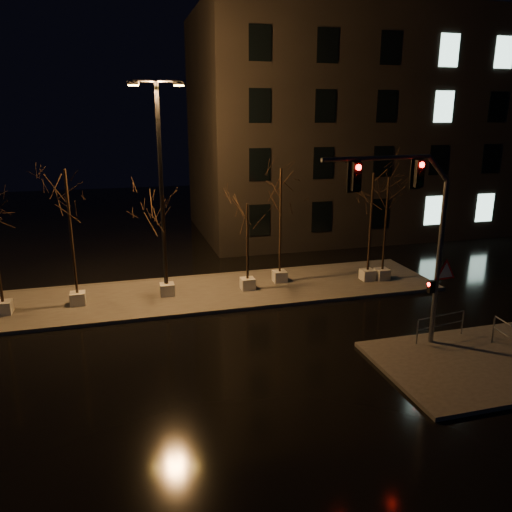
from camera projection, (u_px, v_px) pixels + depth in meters
name	position (u px, v px, depth m)	size (l,w,h in m)	color
ground	(244.00, 347.00, 18.44)	(90.00, 90.00, 0.00)	black
median	(214.00, 292.00, 23.99)	(22.00, 5.00, 0.15)	#43413C
sidewalk_corner	(481.00, 363.00, 17.09)	(7.00, 5.00, 0.15)	#43413C
building	(368.00, 126.00, 36.69)	(25.00, 12.00, 15.00)	black
tree_1	(68.00, 201.00, 20.97)	(1.80, 1.80, 6.13)	beige
tree_2	(164.00, 219.00, 22.40)	(1.80, 1.80, 4.78)	beige
tree_3	(247.00, 223.00, 23.29)	(1.80, 1.80, 4.29)	beige
tree_4	(281.00, 195.00, 24.07)	(1.80, 1.80, 5.84)	beige
tree_5	(372.00, 198.00, 24.38)	(1.80, 1.80, 5.59)	beige
tree_6	(387.00, 201.00, 24.54)	(1.80, 1.80, 5.35)	beige
traffic_signal_mast	(416.00, 225.00, 16.95)	(5.62, 0.58, 6.87)	#5A5D61
streetlight_main	(161.00, 177.00, 21.96)	(2.38, 0.72, 9.55)	black
guard_rail_a	(441.00, 323.00, 18.61)	(2.22, 0.37, 0.97)	#5A5D61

